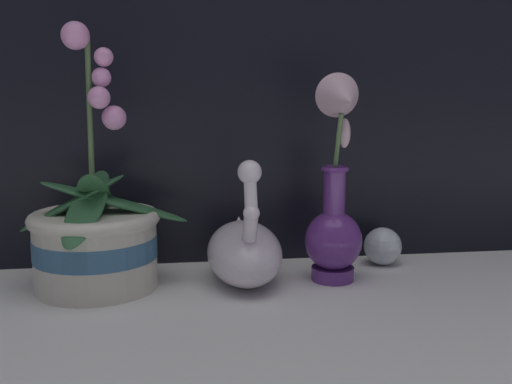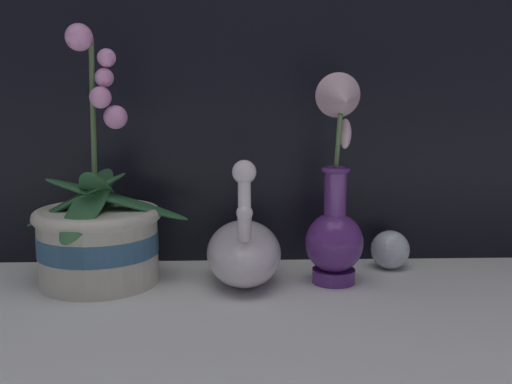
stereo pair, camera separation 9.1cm
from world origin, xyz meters
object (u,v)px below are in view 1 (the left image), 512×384
orchid_potted_plant (95,237)px  swan_figurine (244,249)px  blue_vase (336,204)px  glass_sphere (383,246)px

orchid_potted_plant → swan_figurine: bearing=-1.4°
swan_figurine → blue_vase: size_ratio=0.64×
swan_figurine → glass_sphere: bearing=14.6°
orchid_potted_plant → glass_sphere: size_ratio=6.05×
orchid_potted_plant → blue_vase: 0.36m
orchid_potted_plant → swan_figurine: 0.22m
orchid_potted_plant → blue_vase: orchid_potted_plant is taller
swan_figurine → blue_vase: (0.14, -0.02, 0.07)m
swan_figurine → blue_vase: 0.16m
swan_figurine → glass_sphere: 0.25m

